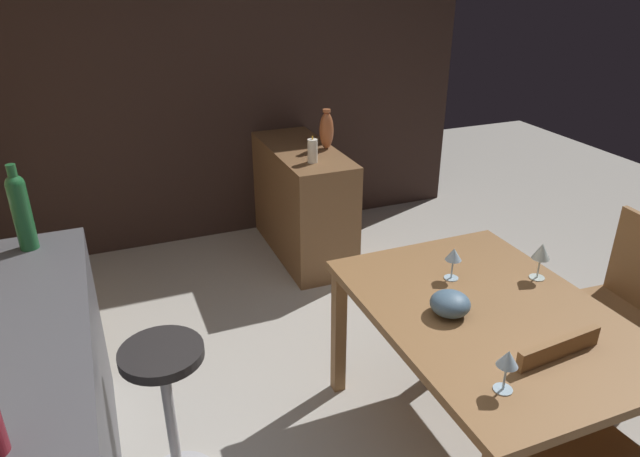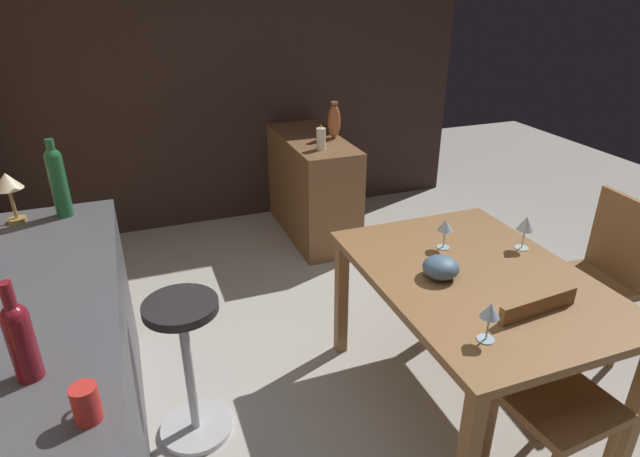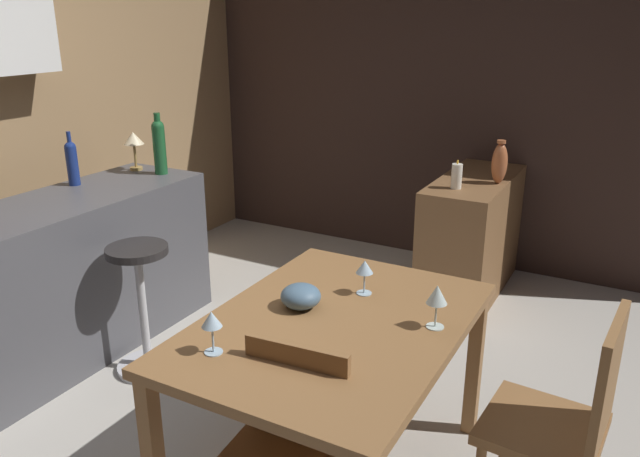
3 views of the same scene
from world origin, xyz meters
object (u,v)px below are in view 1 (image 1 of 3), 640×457
Objects in this scene: fruit_bowl at (450,304)px; dining_table at (488,328)px; chair_by_doorway at (617,302)px; vase_copper at (326,130)px; wine_glass_center at (454,256)px; bar_stool at (171,418)px; pillar_candle_tall at (312,151)px; sideboard_cabinet at (303,201)px; wine_glass_right at (541,252)px; wine_bottle_green at (21,209)px; chair_near_window at (569,437)px; wine_glass_left at (508,360)px.

dining_table is at bearing -104.19° from fruit_bowl.
chair_by_doorway is 1.06m from fruit_bowl.
wine_glass_center is at bearing 175.96° from vase_copper.
pillar_candle_tall reaches higher than bar_stool.
sideboard_cabinet is at bearing 0.99° from dining_table.
chair_by_doorway is at bearing -94.66° from bar_stool.
wine_bottle_green is (0.82, 2.09, 0.22)m from wine_glass_right.
vase_copper is at bearing 7.03° from wine_glass_right.
pillar_candle_tall is (1.71, 0.93, 0.38)m from chair_by_doorway.
wine_glass_right is at bearing -168.77° from sideboard_cabinet.
chair_by_doorway is 2.46× the size of wine_bottle_green.
pillar_candle_tall is at bearing 3.14° from chair_near_window.
chair_near_window is 4.50× the size of pillar_candle_tall.
wine_bottle_green is at bearing 32.34° from bar_stool.
chair_near_window is 2.36m from wine_bottle_green.
vase_copper is (1.77, -0.12, 0.10)m from wine_glass_center.
wine_glass_right is at bearing -172.97° from vase_copper.
wine_glass_left reaches higher than bar_stool.
wine_bottle_green reaches higher than vase_copper.
fruit_bowl is at bearing -120.64° from wine_bottle_green.
wine_bottle_green is at bearing 59.36° from fruit_bowl.
wine_glass_center is at bearing -20.39° from wine_glass_left.
dining_table is 1.78× the size of bar_stool.
wine_glass_left reaches higher than sideboard_cabinet.
wine_glass_right reaches higher than wine_glass_center.
chair_by_doorway is at bearing -83.63° from dining_table.
bar_stool is 4.79× the size of wine_glass_center.
wine_bottle_green is at bearing 68.43° from wine_glass_right.
sideboard_cabinet is at bearing -55.61° from wine_bottle_green.
wine_glass_right is at bearing -94.48° from bar_stool.
chair_near_window is 1.52m from bar_stool.
chair_by_doorway is at bearing -95.26° from wine_glass_right.
chair_by_doorway is 2.78m from wine_bottle_green.
chair_by_doorway is 1.27m from wine_glass_left.
vase_copper is (1.95, 0.73, 0.44)m from chair_by_doorway.
wine_glass_right is (0.14, -0.36, 0.21)m from dining_table.
sideboard_cabinet is 0.57m from vase_copper.
pillar_candle_tall is at bearing 28.62° from chair_by_doorway.
pillar_candle_tall reaches higher than fruit_bowl.
wine_glass_center is at bearing -89.43° from bar_stool.
dining_table is 0.22m from fruit_bowl.
wine_glass_right is (-1.98, -0.39, 0.46)m from sideboard_cabinet.
wine_glass_center is at bearing 68.53° from wine_glass_right.
vase_copper is at bearing -3.39° from dining_table.
pillar_candle_tall is (1.80, 0.08, 0.24)m from dining_table.
bar_stool is 4.54× the size of wine_glass_left.
chair_by_doorway is (0.10, -0.85, -0.14)m from dining_table.
wine_glass_right is 2.25m from wine_bottle_green.
pillar_candle_tall is (-0.32, 0.04, 0.49)m from sideboard_cabinet.
wine_glass_left is (-0.68, -1.03, 0.48)m from bar_stool.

